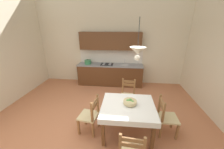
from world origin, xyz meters
The scene contains 9 objects.
ground_plane centered at (0.00, 0.00, -0.05)m, with size 6.72×6.29×0.10m, color #B7704C.
wall_back centered at (0.00, 2.90, 1.99)m, with size 6.72×0.12×3.98m, color beige.
kitchen_cabinetry centered at (-0.01, 2.57, 0.86)m, with size 2.73×0.63×2.20m.
dining_table centered at (0.73, -0.16, 0.62)m, with size 1.21×1.07×0.75m.
dining_chair_kitchen_side centered at (0.74, 0.81, 0.44)m, with size 0.47×0.47×0.93m.
dining_chair_tv_side centered at (-0.15, -0.22, 0.44)m, with size 0.48×0.48×0.93m.
dining_chair_window_side centered at (1.62, -0.09, 0.44)m, with size 0.42×0.42×0.93m.
fruit_bowl centered at (0.77, -0.12, 0.81)m, with size 0.30×0.30×0.12m.
pendant_lamp centered at (0.86, -0.09, 1.96)m, with size 0.32×0.32×0.80m.
Camera 1 is at (0.63, -2.66, 2.43)m, focal length 20.78 mm.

